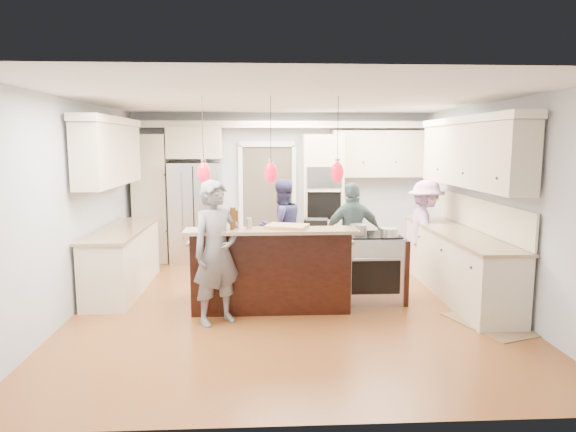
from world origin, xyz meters
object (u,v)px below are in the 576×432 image
refrigerator (196,212)px  island_range (373,267)px  person_far_left (282,227)px  person_bar_end (217,253)px  kitchen_island (271,268)px

refrigerator → island_range: refrigerator is taller
refrigerator → person_far_left: bearing=-34.6°
island_range → person_bar_end: size_ratio=0.53×
kitchen_island → island_range: (1.41, 0.07, -0.03)m
person_bar_end → person_far_left: 2.43m
refrigerator → person_far_left: 1.84m
refrigerator → kitchen_island: refrigerator is taller
island_range → refrigerator: bearing=137.4°
person_bar_end → refrigerator: bearing=66.5°
person_bar_end → person_far_left: bearing=34.6°
kitchen_island → person_bar_end: (-0.65, -0.74, 0.38)m
refrigerator → kitchen_island: bearing=-63.1°
person_bar_end → kitchen_island: bearing=13.9°
kitchen_island → person_bar_end: bearing=-131.5°
island_range → person_far_left: bearing=129.6°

